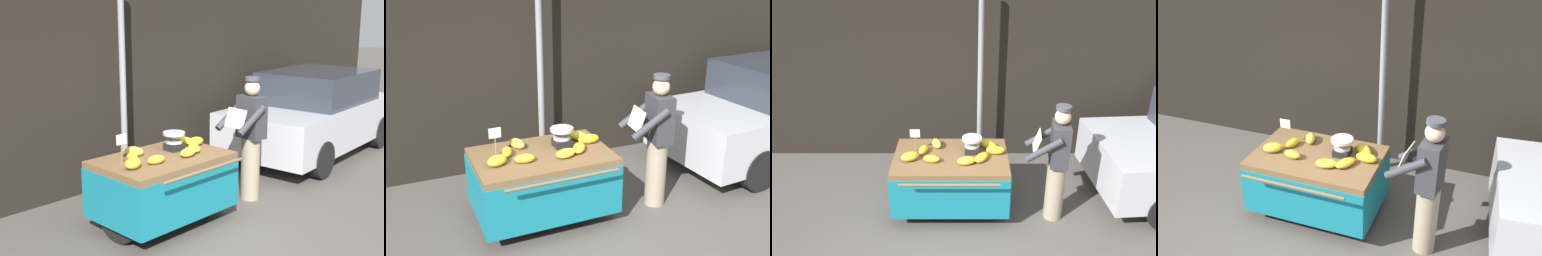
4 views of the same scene
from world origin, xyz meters
TOP-DOWN VIEW (x-y plane):
  - back_wall at (0.00, 2.78)m, footprint 16.00×0.24m
  - street_pole at (0.34, 2.32)m, footprint 0.09×0.09m
  - banana_cart at (-0.11, 1.04)m, footprint 1.61×1.25m
  - weighing_scale at (0.19, 1.14)m, footprint 0.28×0.28m
  - price_sign at (-0.61, 1.18)m, footprint 0.14×0.01m
  - banana_bunch_0 at (0.43, 1.26)m, footprint 0.32×0.33m
  - banana_bunch_1 at (-0.33, 1.31)m, footprint 0.21×0.28m
  - banana_bunch_2 at (-0.66, 0.92)m, footprint 0.29×0.26m
  - banana_bunch_3 at (0.11, 0.82)m, footprint 0.28×0.21m
  - banana_bunch_4 at (0.32, 0.92)m, footprint 0.27×0.31m
  - banana_bunch_5 at (0.52, 1.10)m, footprint 0.27×0.15m
  - banana_bunch_6 at (-0.36, 0.87)m, footprint 0.24×0.15m
  - banana_bunch_7 at (-0.50, 1.13)m, footprint 0.16×0.24m
  - vendor_person at (1.32, 0.83)m, footprint 0.61×0.56m

SIDE VIEW (x-z plane):
  - banana_cart at x=-0.11m, z-range 0.20..1.07m
  - vendor_person at x=1.32m, z-range 0.02..1.73m
  - banana_bunch_4 at x=0.32m, z-range 0.87..0.96m
  - banana_bunch_7 at x=-0.50m, z-range 0.87..0.97m
  - banana_bunch_3 at x=0.11m, z-range 0.87..0.97m
  - banana_bunch_6 at x=-0.36m, z-range 0.87..0.97m
  - banana_bunch_0 at x=0.43m, z-range 0.87..0.98m
  - banana_bunch_1 at x=-0.33m, z-range 0.87..0.98m
  - banana_bunch_2 at x=-0.66m, z-range 0.87..0.99m
  - banana_bunch_5 at x=0.52m, z-range 0.87..0.99m
  - weighing_scale at x=0.19m, z-range 0.87..1.11m
  - price_sign at x=-0.61m, z-range 0.95..1.29m
  - street_pole at x=0.34m, z-range 0.00..3.06m
  - back_wall at x=0.00m, z-range 0.00..3.85m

